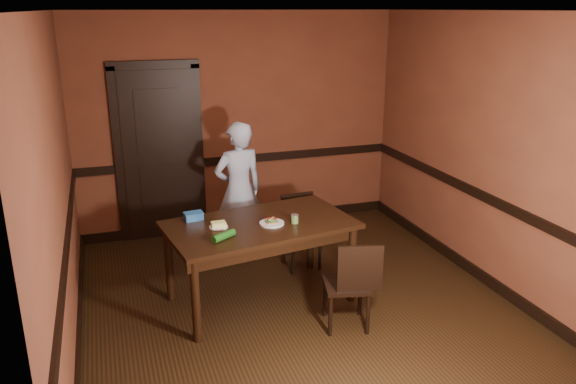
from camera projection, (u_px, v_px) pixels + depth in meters
floor at (300, 307)px, 5.36m from camera, size 4.00×4.50×0.01m
ceiling at (302, 11)px, 4.52m from camera, size 4.00×4.50×0.01m
wall_back at (239, 124)px, 6.97m from camera, size 4.00×0.02×2.70m
wall_front at (447, 285)px, 2.91m from camera, size 4.00×0.02×2.70m
wall_left at (57, 194)px, 4.33m from camera, size 0.02×4.50×2.70m
wall_right at (491, 154)px, 5.54m from camera, size 0.02×4.50×2.70m
dado_back at (241, 159)px, 7.09m from camera, size 4.00×0.03×0.10m
dado_left at (67, 247)px, 4.48m from camera, size 0.03×4.50×0.10m
dado_right at (485, 197)px, 5.68m from camera, size 0.03×4.50×0.10m
baseboard_back at (242, 221)px, 7.35m from camera, size 4.00×0.03×0.12m
baseboard_left at (79, 339)px, 4.74m from camera, size 0.03×4.50×0.12m
baseboard_right at (476, 272)px, 5.94m from camera, size 0.03×4.50×0.12m
door at (159, 151)px, 6.71m from camera, size 1.05×0.07×2.20m
dining_table at (260, 262)px, 5.37m from camera, size 1.85×1.22×0.81m
chair_far at (301, 233)px, 6.09m from camera, size 0.38×0.38×0.79m
chair_near at (347, 283)px, 4.94m from camera, size 0.47×0.47×0.83m
person at (239, 190)px, 6.29m from camera, size 0.62×0.46×1.56m
sandwich_plate at (272, 222)px, 5.21m from camera, size 0.23×0.23×0.06m
sauce_jar at (295, 219)px, 5.23m from camera, size 0.07×0.07×0.08m
cheese_saucer at (218, 225)px, 5.13m from camera, size 0.17×0.17×0.05m
food_tub at (194, 216)px, 5.31m from camera, size 0.19×0.14×0.07m
wrapped_veg at (224, 236)px, 4.86m from camera, size 0.24×0.18×0.07m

